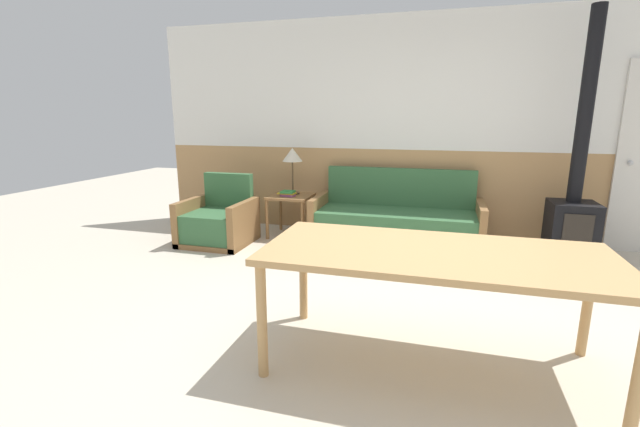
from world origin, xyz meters
The scene contains 9 objects.
ground_plane centered at (0.00, 0.00, 0.00)m, with size 16.00×16.00×0.00m, color beige.
wall_back centered at (0.00, 2.63, 1.35)m, with size 7.20×0.06×2.70m.
couch centered at (-0.33, 2.15, 0.26)m, with size 1.98×0.78×0.88m.
armchair centered at (-2.39, 1.59, 0.25)m, with size 0.79×0.74×0.81m.
side_table centered at (-1.65, 2.13, 0.44)m, with size 0.52×0.52×0.53m.
table_lamp centered at (-1.66, 2.23, 1.00)m, with size 0.25×0.25×0.59m.
book_stack centered at (-1.66, 2.05, 0.57)m, with size 0.23×0.16×0.07m.
dining_table centered at (0.16, -0.40, 0.67)m, with size 2.01×0.89×0.74m.
wood_stove centered at (1.52, 2.06, 0.69)m, with size 0.46×0.46×2.56m.
Camera 1 is at (0.16, -2.88, 1.51)m, focal length 24.00 mm.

